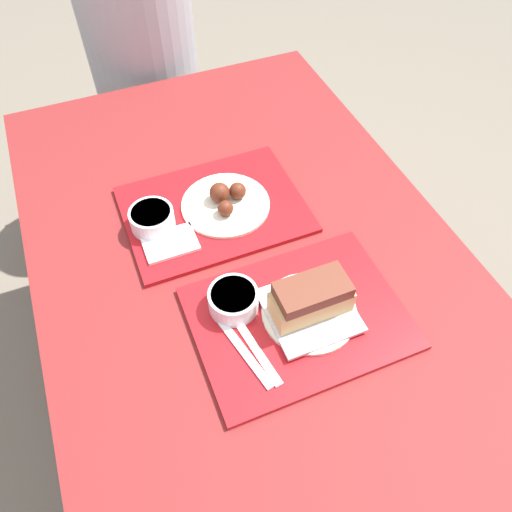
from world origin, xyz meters
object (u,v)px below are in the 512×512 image
Objects in this scene: tray_near at (298,318)px; bowl_coleslaw_near at (233,299)px; tray_far at (214,209)px; bowl_coleslaw_far at (152,218)px; wings_plate_far at (225,201)px; person_seated_across at (141,43)px; brisket_sandwich_plate at (311,303)px.

tray_near is 0.14m from bowl_coleslaw_near.
bowl_coleslaw_far is at bearing -179.16° from tray_far.
tray_near is 4.14× the size of bowl_coleslaw_far.
person_seated_across is (-0.01, 0.81, -0.01)m from wings_plate_far.
brisket_sandwich_plate is at bearing -81.37° from wings_plate_far.
wings_plate_far is 0.81m from person_seated_across.
wings_plate_far is (-0.05, 0.35, -0.02)m from brisket_sandwich_plate.
bowl_coleslaw_near is 0.48× the size of wings_plate_far.
bowl_coleslaw_far reaches higher than tray_far.
bowl_coleslaw_near is at bearing -106.66° from wings_plate_far.
person_seated_across reaches higher than tray_far.
bowl_coleslaw_near is at bearing 151.70° from brisket_sandwich_plate.
tray_near is at bearing -32.22° from bowl_coleslaw_near.
tray_near is 4.14× the size of bowl_coleslaw_near.
person_seated_across is at bearing 78.06° from bowl_coleslaw_far.
wings_plate_far reaches higher than bowl_coleslaw_far.
person_seated_across is at bearing 85.95° from bowl_coleslaw_near.
bowl_coleslaw_near is 0.14× the size of person_seated_across.
brisket_sandwich_plate is (0.14, -0.07, 0.01)m from bowl_coleslaw_near.
brisket_sandwich_plate is (0.08, -0.35, 0.04)m from tray_far.
wings_plate_far is (0.03, -0.00, 0.02)m from tray_far.
tray_near is 0.05m from brisket_sandwich_plate.
bowl_coleslaw_near reaches higher than tray_near.
tray_near is 0.35m from wings_plate_far.
person_seated_across is (0.08, 1.08, -0.03)m from bowl_coleslaw_near.
bowl_coleslaw_near is 0.29m from wings_plate_far.
tray_far is 1.99× the size of wings_plate_far.
bowl_coleslaw_far is 0.18m from wings_plate_far.
brisket_sandwich_plate reaches higher than bowl_coleslaw_far.
tray_far is at bearing 99.50° from tray_near.
person_seated_across is (-0.06, 1.16, -0.04)m from brisket_sandwich_plate.
bowl_coleslaw_near is at bearing -71.17° from bowl_coleslaw_far.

